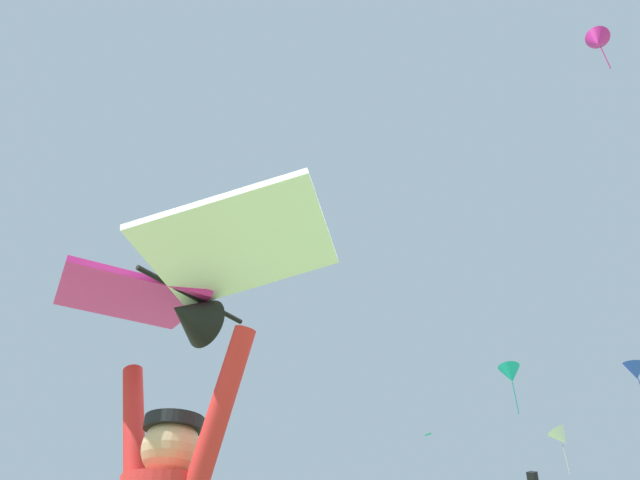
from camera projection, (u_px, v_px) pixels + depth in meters
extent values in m
sphere|color=tan|center=(171.00, 448.00, 2.24)|extent=(0.23, 0.23, 0.23)
cylinder|color=black|center=(174.00, 424.00, 2.30)|extent=(0.26, 0.26, 0.05)
cylinder|color=red|center=(222.00, 405.00, 2.18)|extent=(0.28, 0.11, 0.62)
cylinder|color=red|center=(134.00, 430.00, 2.44)|extent=(0.28, 0.11, 0.62)
cylinder|color=black|center=(193.00, 297.00, 2.64)|extent=(0.08, 0.64, 0.02)
cube|color=white|center=(240.00, 245.00, 2.43)|extent=(0.93, 0.86, 0.19)
cube|color=#DB2393|center=(128.00, 298.00, 2.81)|extent=(0.97, 0.93, 0.19)
cone|color=black|center=(190.00, 316.00, 2.58)|extent=(0.26, 0.22, 0.24)
pyramid|color=#19B2AD|center=(428.00, 434.00, 35.57)|extent=(0.61, 0.61, 0.17)
cone|color=blue|center=(636.00, 371.00, 28.25)|extent=(1.31, 1.28, 1.03)
cube|color=black|center=(533.00, 479.00, 29.94)|extent=(0.64, 0.74, 0.85)
cone|color=white|center=(561.00, 437.00, 23.26)|extent=(1.27, 1.13, 1.02)
cylinder|color=#A4A4A4|center=(566.00, 459.00, 22.75)|extent=(0.04, 0.04, 1.15)
cone|color=#DB2393|center=(598.00, 41.00, 21.24)|extent=(1.15, 1.26, 1.02)
cylinder|color=#991867|center=(605.00, 57.00, 20.68)|extent=(0.04, 0.04, 1.26)
cone|color=#19B2AD|center=(511.00, 374.00, 31.41)|extent=(1.69, 1.73, 1.12)
cylinder|color=#117C79|center=(515.00, 398.00, 30.64)|extent=(0.05, 0.05, 1.74)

